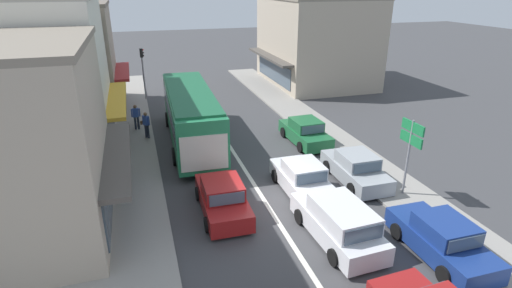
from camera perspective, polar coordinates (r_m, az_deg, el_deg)
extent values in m
plane|color=#3F3F42|center=(17.35, 1.90, -9.12)|extent=(140.00, 140.00, 0.00)
cube|color=silver|center=(20.71, -1.67, -3.60)|extent=(0.20, 28.00, 0.01)
cube|color=gray|center=(22.00, -20.49, -3.30)|extent=(5.20, 44.00, 0.14)
cube|color=gray|center=(24.55, 11.14, 0.37)|extent=(2.80, 44.00, 0.12)
cube|color=#4C4742|center=(16.54, -19.39, -1.58)|extent=(1.10, 7.37, 0.20)
cube|color=#425160|center=(17.11, -20.25, -5.72)|extent=(0.06, 6.41, 1.80)
cube|color=silver|center=(24.83, -29.30, 7.98)|extent=(7.31, 8.54, 8.22)
cube|color=gold|center=(24.60, -19.35, 6.06)|extent=(1.10, 7.86, 0.20)
cube|color=#425160|center=(24.99, -19.94, 3.09)|extent=(0.06, 6.83, 1.80)
cube|color=gray|center=(32.61, -26.62, 10.57)|extent=(7.81, 7.06, 7.46)
cube|color=maroon|center=(32.38, -18.65, 9.80)|extent=(1.10, 6.49, 0.20)
cube|color=#425160|center=(32.67, -19.11, 7.49)|extent=(0.06, 5.64, 1.80)
cube|color=#6E6358|center=(32.22, -27.84, 17.24)|extent=(7.97, 7.06, 0.24)
cube|color=#B2A38E|center=(38.52, 8.60, 14.17)|extent=(8.21, 10.60, 7.60)
cube|color=#4C4742|center=(36.99, 1.95, 12.35)|extent=(1.10, 9.76, 0.20)
cube|color=#425160|center=(37.37, 2.54, 10.41)|extent=(0.06, 8.48, 1.80)
cube|color=#237A4C|center=(23.84, -9.28, 4.18)|extent=(2.86, 10.88, 2.70)
cube|color=#425160|center=(23.72, -9.34, 5.11)|extent=(2.89, 10.45, 0.90)
cube|color=beige|center=(18.85, -7.39, -1.31)|extent=(2.25, 0.14, 1.76)
cube|color=#1A5B39|center=(23.45, -9.49, 7.45)|extent=(2.71, 10.01, 0.12)
cylinder|color=black|center=(27.34, -12.51, 3.46)|extent=(0.29, 0.97, 0.96)
cylinder|color=black|center=(27.53, -7.32, 3.95)|extent=(0.29, 0.97, 0.96)
cylinder|color=black|center=(21.43, -11.50, -1.75)|extent=(0.29, 0.97, 0.96)
cylinder|color=black|center=(21.68, -4.91, -1.08)|extent=(0.29, 0.97, 0.96)
cube|color=maroon|center=(16.90, -4.81, -8.12)|extent=(1.81, 4.24, 0.72)
cube|color=maroon|center=(16.49, -4.81, -6.31)|extent=(1.60, 1.83, 0.60)
cube|color=#425160|center=(17.29, -5.41, -4.90)|extent=(1.44, 0.09, 0.51)
cube|color=#425160|center=(15.70, -4.15, -7.86)|extent=(1.40, 0.09, 0.48)
cylinder|color=black|center=(17.97, -8.29, -7.03)|extent=(0.19, 0.62, 0.62)
cylinder|color=black|center=(18.22, -2.90, -6.38)|extent=(0.19, 0.62, 0.62)
cylinder|color=black|center=(15.83, -6.99, -11.35)|extent=(0.19, 0.62, 0.62)
cylinder|color=black|center=(16.11, -0.84, -10.51)|extent=(0.19, 0.62, 0.62)
cube|color=silver|center=(18.50, 6.61, -5.34)|extent=(1.73, 4.20, 0.72)
cube|color=silver|center=(18.12, 6.83, -3.63)|extent=(1.56, 1.80, 0.60)
cube|color=#425160|center=(18.88, 5.72, -2.48)|extent=(1.44, 0.06, 0.51)
cube|color=#425160|center=(17.38, 8.04, -4.88)|extent=(1.40, 0.06, 0.48)
cylinder|color=black|center=(19.33, 2.76, -4.59)|extent=(0.18, 0.62, 0.62)
cylinder|color=black|center=(19.93, 7.43, -3.90)|extent=(0.18, 0.62, 0.62)
cylinder|color=black|center=(17.28, 5.60, -8.17)|extent=(0.18, 0.62, 0.62)
cylinder|color=black|center=(17.94, 10.73, -7.25)|extent=(0.18, 0.62, 0.62)
cube|color=silver|center=(15.55, 11.42, -11.41)|extent=(1.98, 4.58, 0.76)
cube|color=silver|center=(14.92, 12.32, -9.78)|extent=(1.77, 2.68, 0.68)
cube|color=#425160|center=(15.88, 9.84, -7.47)|extent=(1.51, 0.13, 0.58)
cube|color=#425160|center=(14.02, 15.18, -12.37)|extent=(1.48, 0.13, 0.54)
cylinder|color=black|center=(16.28, 6.22, -10.28)|extent=(0.21, 0.63, 0.62)
cylinder|color=black|center=(17.03, 11.63, -9.05)|extent=(0.21, 0.63, 0.62)
cylinder|color=black|center=(14.36, 11.04, -15.61)|extent=(0.21, 0.63, 0.62)
cylinder|color=black|center=(15.20, 16.95, -13.84)|extent=(0.21, 0.63, 0.62)
cube|color=navy|center=(15.83, 24.83, -12.65)|extent=(1.75, 4.21, 0.72)
cube|color=navy|center=(15.42, 25.46, -10.81)|extent=(1.57, 1.81, 0.60)
cube|color=#425160|center=(15.99, 23.33, -9.21)|extent=(1.44, 0.07, 0.51)
cube|color=#425160|center=(14.89, 27.78, -12.51)|extent=(1.40, 0.07, 0.48)
cylinder|color=black|center=(16.23, 19.49, -11.69)|extent=(0.18, 0.62, 0.62)
cylinder|color=black|center=(17.21, 24.24, -10.38)|extent=(0.18, 0.62, 0.62)
cylinder|color=black|center=(14.71, 25.28, -16.59)|extent=(0.18, 0.62, 0.62)
cylinder|color=black|center=(15.78, 30.15, -14.73)|extent=(0.18, 0.62, 0.62)
cube|color=#9EA3A8|center=(19.91, 13.96, -3.81)|extent=(1.77, 4.22, 0.72)
cube|color=#9EA3A8|center=(19.56, 14.28, -2.19)|extent=(1.58, 1.82, 0.60)
cube|color=#425160|center=(20.28, 13.01, -1.17)|extent=(1.44, 0.08, 0.51)
cube|color=#425160|center=(18.85, 15.66, -3.28)|extent=(1.40, 0.08, 0.48)
cylinder|color=black|center=(20.60, 10.12, -3.17)|extent=(0.19, 0.62, 0.62)
cylinder|color=black|center=(21.38, 14.27, -2.57)|extent=(0.19, 0.62, 0.62)
cylinder|color=black|center=(18.63, 13.49, -6.32)|extent=(0.19, 0.62, 0.62)
cylinder|color=black|center=(19.49, 17.93, -5.51)|extent=(0.19, 0.62, 0.62)
cube|color=#1E6638|center=(24.10, 6.99, 1.36)|extent=(1.85, 4.25, 0.72)
cube|color=#1E6638|center=(23.79, 7.16, 2.76)|extent=(1.62, 1.85, 0.60)
cube|color=#425160|center=(24.58, 6.24, 3.44)|extent=(1.44, 0.10, 0.51)
cube|color=#425160|center=(23.02, 8.15, 2.03)|extent=(1.41, 0.10, 0.48)
cylinder|color=black|center=(24.91, 3.94, 1.69)|extent=(0.20, 0.63, 0.62)
cylinder|color=black|center=(25.59, 7.51, 2.11)|extent=(0.20, 0.63, 0.62)
cylinder|color=black|center=(22.77, 6.36, -0.42)|extent=(0.20, 0.63, 0.62)
cylinder|color=black|center=(23.51, 10.17, 0.10)|extent=(0.20, 0.63, 0.62)
cylinder|color=gray|center=(33.48, -15.76, 9.45)|extent=(0.12, 0.12, 4.20)
cube|color=black|center=(33.16, -16.07, 12.39)|extent=(0.24, 0.24, 0.68)
sphere|color=red|center=(33.13, -15.87, 12.81)|extent=(0.13, 0.13, 0.13)
sphere|color=black|center=(33.16, -15.83, 12.44)|extent=(0.13, 0.13, 0.13)
sphere|color=black|center=(33.20, -15.79, 12.06)|extent=(0.13, 0.13, 0.13)
cylinder|color=gray|center=(18.71, 20.85, -2.03)|extent=(0.10, 0.10, 3.60)
cube|color=#19753D|center=(18.17, 21.52, 2.27)|extent=(0.08, 1.40, 0.44)
cube|color=white|center=(18.19, 21.63, 2.28)|extent=(0.01, 1.10, 0.10)
cube|color=#19753D|center=(18.35, 21.28, 0.65)|extent=(0.08, 1.40, 0.44)
cube|color=white|center=(18.37, 21.39, 0.67)|extent=(0.01, 1.10, 0.10)
cylinder|color=#232838|center=(25.13, -15.15, 1.73)|extent=(0.14, 0.14, 0.84)
cylinder|color=#232838|center=(25.25, -15.44, 1.80)|extent=(0.14, 0.14, 0.84)
cube|color=#3351A8|center=(24.96, -15.46, 3.27)|extent=(0.41, 0.41, 0.56)
sphere|color=brown|center=(24.84, -15.55, 4.14)|extent=(0.22, 0.22, 0.22)
cylinder|color=#3351A8|center=(24.80, -15.07, 3.19)|extent=(0.09, 0.09, 0.54)
cylinder|color=#3351A8|center=(25.13, -15.84, 3.35)|extent=(0.09, 0.09, 0.54)
cube|color=brown|center=(25.22, -15.95, 2.97)|extent=(0.24, 0.24, 0.22)
cylinder|color=#232838|center=(26.86, -16.85, 2.87)|extent=(0.14, 0.14, 0.84)
cylinder|color=#232838|center=(26.86, -16.47, 2.91)|extent=(0.14, 0.14, 0.84)
cube|color=#3351A8|center=(26.65, -16.82, 4.31)|extent=(0.37, 0.23, 0.56)
sphere|color=brown|center=(26.53, -16.92, 5.13)|extent=(0.22, 0.22, 0.22)
cylinder|color=#3351A8|center=(26.66, -17.34, 4.25)|extent=(0.09, 0.09, 0.54)
cylinder|color=#3351A8|center=(26.64, -16.31, 4.36)|extent=(0.09, 0.09, 0.54)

